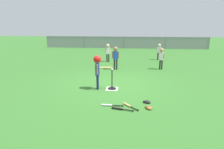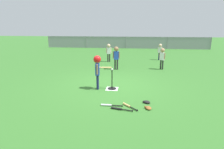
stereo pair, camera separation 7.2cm
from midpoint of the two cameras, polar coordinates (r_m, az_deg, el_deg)
ground_plane at (r=7.48m, az=-0.46°, el=-3.23°), size 60.00×60.00×0.00m
home_plate at (r=7.07m, az=-0.29°, el=-4.28°), size 0.44×0.44×0.01m
batting_tee at (r=7.03m, az=-0.29°, el=-3.44°), size 0.32×0.32×0.70m
baseball_on_tee at (r=6.86m, az=-0.30°, el=1.53°), size 0.07×0.07×0.07m
batter_child at (r=6.84m, az=-4.68°, el=2.73°), size 0.65×0.35×1.25m
fielder_deep_center at (r=13.05m, az=13.79°, el=7.28°), size 0.30×0.21×1.08m
fielder_near_right at (r=12.03m, az=-1.43°, el=7.27°), size 0.33×0.23×1.14m
fielder_deep_left at (r=9.92m, az=0.88°, el=5.92°), size 0.36×0.24×1.21m
fielder_near_left at (r=10.29m, az=14.44°, el=5.47°), size 0.29×0.23×1.13m
spare_bat_silver at (r=5.63m, az=-1.24°, el=-9.18°), size 0.64×0.06×0.06m
spare_bat_wood at (r=5.61m, az=4.66°, el=-9.31°), size 0.45×0.48×0.06m
spare_bat_black at (r=5.40m, az=1.84°, el=-10.24°), size 0.62×0.19×0.06m
glove_by_plate at (r=5.93m, az=10.17°, el=-8.09°), size 0.27×0.26×0.07m
glove_near_bats at (r=5.54m, az=10.65°, el=-9.78°), size 0.21×0.25×0.07m
outfield_fence at (r=19.05m, az=3.68°, el=9.70°), size 16.06×0.06×1.15m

